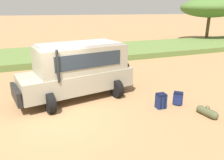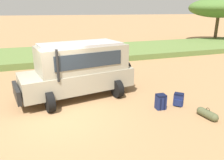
# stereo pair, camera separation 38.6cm
# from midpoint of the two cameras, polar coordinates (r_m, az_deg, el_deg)

# --- Properties ---
(ground_plane) EXTENTS (320.00, 320.00, 0.00)m
(ground_plane) POSITION_cam_midpoint_polar(r_m,az_deg,el_deg) (8.47, -14.36, -9.47)
(ground_plane) COLOR #9E754C
(grass_bank) EXTENTS (120.00, 7.00, 0.44)m
(grass_bank) POSITION_cam_midpoint_polar(r_m,az_deg,el_deg) (18.94, -19.24, 5.98)
(grass_bank) COLOR #5B7538
(grass_bank) RESTS_ON ground_plane
(safari_vehicle) EXTENTS (5.47, 3.26, 2.44)m
(safari_vehicle) POSITION_cam_midpoint_polar(r_m,az_deg,el_deg) (9.84, -9.91, 2.81)
(safari_vehicle) COLOR gray
(safari_vehicle) RESTS_ON ground_plane
(backpack_beside_front_wheel) EXTENTS (0.47, 0.47, 0.54)m
(backpack_beside_front_wheel) POSITION_cam_midpoint_polar(r_m,az_deg,el_deg) (9.52, 15.74, -4.69)
(backpack_beside_front_wheel) COLOR navy
(backpack_beside_front_wheel) RESTS_ON ground_plane
(backpack_cluster_center) EXTENTS (0.40, 0.46, 0.62)m
(backpack_cluster_center) POSITION_cam_midpoint_polar(r_m,az_deg,el_deg) (9.03, 11.42, -5.37)
(backpack_cluster_center) COLOR navy
(backpack_cluster_center) RESTS_ON ground_plane
(duffel_bag_low_black_case) EXTENTS (0.37, 0.91, 0.41)m
(duffel_bag_low_black_case) POSITION_cam_midpoint_polar(r_m,az_deg,el_deg) (8.93, 22.47, -7.76)
(duffel_bag_low_black_case) COLOR #4C5133
(duffel_bag_low_black_case) RESTS_ON ground_plane
(acacia_tree_centre_back) EXTENTS (7.30, 6.65, 5.18)m
(acacia_tree_centre_back) POSITION_cam_midpoint_polar(r_m,az_deg,el_deg) (30.35, 23.96, 16.85)
(acacia_tree_centre_back) COLOR brown
(acacia_tree_centre_back) RESTS_ON ground_plane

